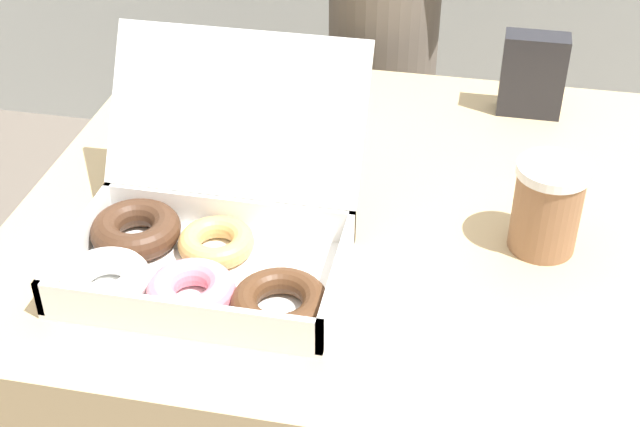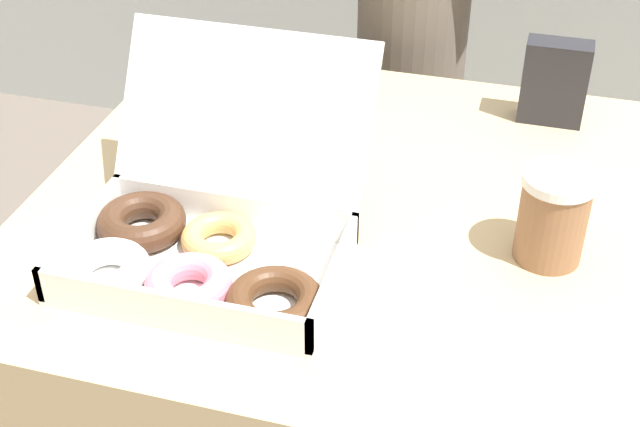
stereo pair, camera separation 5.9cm
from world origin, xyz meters
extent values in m
cube|color=tan|center=(0.00, 0.00, 0.37)|extent=(1.04, 0.77, 0.73)
cube|color=white|center=(-0.24, -0.19, 0.74)|extent=(0.32, 0.20, 0.01)
cube|color=white|center=(-0.39, -0.19, 0.76)|extent=(0.01, 0.20, 0.04)
cube|color=white|center=(-0.08, -0.19, 0.76)|extent=(0.01, 0.20, 0.04)
cube|color=white|center=(-0.24, -0.29, 0.76)|extent=(0.32, 0.01, 0.04)
cube|color=white|center=(-0.24, -0.10, 0.76)|extent=(0.32, 0.01, 0.04)
cube|color=white|center=(-0.24, -0.04, 0.87)|extent=(0.32, 0.11, 0.17)
torus|color=white|center=(-0.34, -0.24, 0.76)|extent=(0.14, 0.14, 0.03)
torus|color=#422819|center=(-0.34, -0.15, 0.76)|extent=(0.12, 0.12, 0.04)
torus|color=pink|center=(-0.24, -0.24, 0.76)|extent=(0.11, 0.11, 0.03)
torus|color=tan|center=(-0.24, -0.15, 0.75)|extent=(0.11, 0.11, 0.03)
torus|color=#4C2D19|center=(-0.14, -0.24, 0.76)|extent=(0.14, 0.14, 0.03)
cylinder|color=#8C6042|center=(0.14, -0.05, 0.79)|extent=(0.08, 0.08, 0.10)
cylinder|color=white|center=(0.14, -0.05, 0.84)|extent=(0.08, 0.08, 0.01)
cube|color=#232328|center=(0.12, 0.29, 0.80)|extent=(0.09, 0.04, 0.13)
cylinder|color=#665B51|center=(-0.14, 0.58, 0.45)|extent=(0.20, 0.20, 0.89)
camera|label=1|loc=(0.05, -0.95, 1.39)|focal=50.00mm
camera|label=2|loc=(0.11, -0.93, 1.39)|focal=50.00mm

